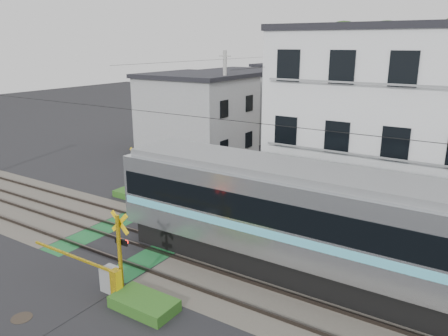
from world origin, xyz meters
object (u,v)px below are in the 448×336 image
Objects in this scene: apartment_block at (388,123)px; crossing_signal_near at (112,274)px; crossing_signal_far at (145,191)px; manhole_cover at (22,318)px; pedestrian at (339,130)px.

crossing_signal_near is at bearing -114.22° from apartment_block.
crossing_signal_far is 0.46× the size of apartment_block.
manhole_cover is (-1.34, -2.65, -0.70)m from crossing_signal_near.
apartment_block is at bearing 65.33° from manhole_cover.
apartment_block is at bearing 27.78° from crossing_signal_far.
crossing_signal_far is 7.09× the size of manhole_cover.
apartment_block is 17.99m from manhole_cover.
pedestrian is at bearing 81.03° from crossing_signal_far.
manhole_cover is (-7.26, -15.80, -4.64)m from apartment_block.
apartment_block is 18.30m from pedestrian.
pedestrian reaches higher than manhole_cover.
manhole_cover is at bearing -116.88° from crossing_signal_near.
apartment_block is 5.93× the size of pedestrian.
crossing_signal_near is 8.95m from crossing_signal_far.
crossing_signal_far is 2.75× the size of pedestrian.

